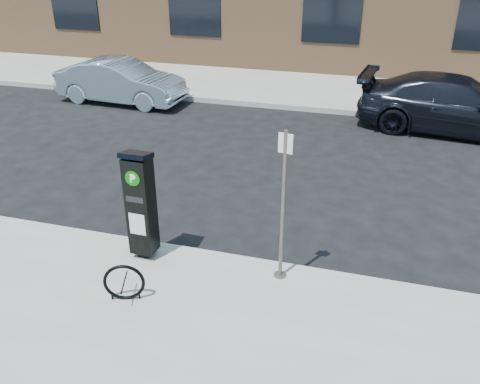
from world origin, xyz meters
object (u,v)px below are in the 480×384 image
at_px(car_dark, 456,105).
at_px(car_silver, 121,81).
at_px(bike_rack, 124,283).
at_px(parking_kiosk, 141,204).
at_px(sign_pole, 283,209).

bearing_deg(car_dark, car_silver, 96.83).
relative_size(bike_rack, car_dark, 0.11).
distance_m(bike_rack, car_dark, 10.07).
bearing_deg(parking_kiosk, car_silver, 121.58).
relative_size(car_silver, car_dark, 0.80).
xyz_separation_m(parking_kiosk, bike_rack, (0.21, -1.06, -0.63)).
bearing_deg(car_silver, car_dark, -86.05).
relative_size(parking_kiosk, car_silver, 0.45).
xyz_separation_m(parking_kiosk, car_silver, (-4.47, 7.67, -0.40)).
height_order(bike_rack, car_dark, car_dark).
distance_m(parking_kiosk, car_silver, 8.89).
distance_m(parking_kiosk, sign_pole, 2.15).
height_order(sign_pole, car_dark, sign_pole).
relative_size(sign_pole, car_dark, 0.46).
relative_size(parking_kiosk, car_dark, 0.36).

